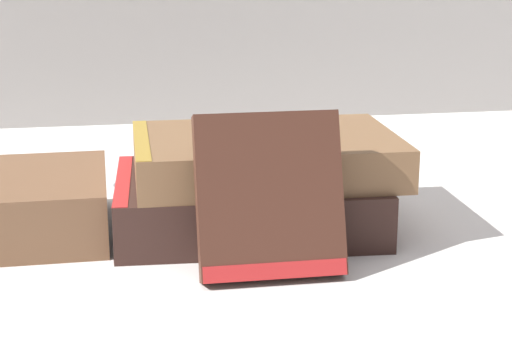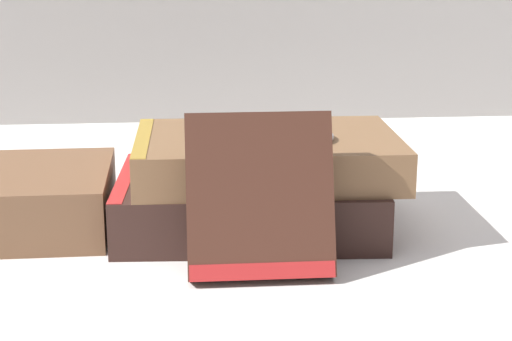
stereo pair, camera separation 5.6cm
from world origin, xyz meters
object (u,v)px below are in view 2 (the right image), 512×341
Objects in this scene: book_flat_bottom at (242,202)px; reading_glasses at (174,179)px; book_leaning_front at (260,203)px; pocket_watch at (299,137)px; book_flat_top at (261,156)px.

book_flat_bottom is 0.16m from reading_glasses.
book_leaning_front is 0.10m from pocket_watch.
book_flat_bottom is 0.04m from book_flat_top.
book_flat_top reaches higher than reading_glasses.
book_flat_top is at bearing -5.92° from book_flat_bottom.
book_flat_bottom is 2.04× the size of reading_glasses.
book_leaning_front is (0.01, -0.10, 0.03)m from book_flat_bottom.
pocket_watch is (0.03, -0.02, 0.02)m from book_flat_top.
book_flat_top is (0.02, -0.00, 0.04)m from book_flat_bottom.
book_flat_bottom is 3.72× the size of pocket_watch.
book_leaning_front reaches higher than pocket_watch.
book_flat_top reaches higher than book_flat_bottom.
reading_glasses is at bearing 104.36° from book_leaning_front.
book_flat_top is 1.98× the size of reading_glasses.
book_flat_bottom is 0.11m from book_leaning_front.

